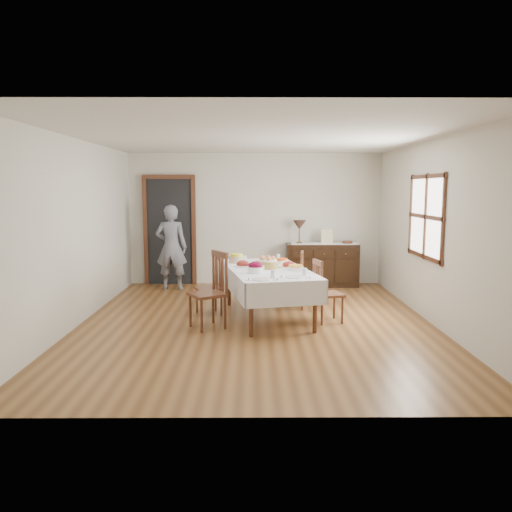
{
  "coord_description": "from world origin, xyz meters",
  "views": [
    {
      "loc": [
        -0.04,
        -6.96,
        1.9
      ],
      "look_at": [
        0.0,
        0.1,
        0.95
      ],
      "focal_mm": 35.0,
      "sensor_mm": 36.0,
      "label": 1
    }
  ],
  "objects_px": {
    "chair_left_near": "(211,289)",
    "chair_right_far": "(310,280)",
    "dining_table": "(267,274)",
    "chair_right_near": "(326,291)",
    "chair_left_far": "(212,285)",
    "sideboard": "(322,265)",
    "person": "(171,244)",
    "table_lamp": "(299,226)"
  },
  "relations": [
    {
      "from": "dining_table",
      "to": "chair_left_near",
      "type": "xyz_separation_m",
      "value": [
        -0.79,
        -0.52,
        -0.12
      ]
    },
    {
      "from": "dining_table",
      "to": "chair_left_far",
      "type": "distance_m",
      "value": 0.89
    },
    {
      "from": "dining_table",
      "to": "chair_right_far",
      "type": "distance_m",
      "value": 0.91
    },
    {
      "from": "sideboard",
      "to": "person",
      "type": "height_order",
      "value": "person"
    },
    {
      "from": "dining_table",
      "to": "chair_right_far",
      "type": "relative_size",
      "value": 2.54
    },
    {
      "from": "chair_left_near",
      "to": "chair_right_near",
      "type": "bearing_deg",
      "value": 67.47
    },
    {
      "from": "chair_right_near",
      "to": "person",
      "type": "distance_m",
      "value": 3.53
    },
    {
      "from": "sideboard",
      "to": "chair_left_near",
      "type": "bearing_deg",
      "value": -123.16
    },
    {
      "from": "sideboard",
      "to": "table_lamp",
      "type": "relative_size",
      "value": 3.04
    },
    {
      "from": "dining_table",
      "to": "person",
      "type": "height_order",
      "value": "person"
    },
    {
      "from": "sideboard",
      "to": "person",
      "type": "distance_m",
      "value": 2.95
    },
    {
      "from": "table_lamp",
      "to": "chair_left_near",
      "type": "bearing_deg",
      "value": -116.66
    },
    {
      "from": "dining_table",
      "to": "chair_right_near",
      "type": "height_order",
      "value": "chair_right_near"
    },
    {
      "from": "person",
      "to": "table_lamp",
      "type": "height_order",
      "value": "person"
    },
    {
      "from": "chair_right_near",
      "to": "sideboard",
      "type": "height_order",
      "value": "chair_right_near"
    },
    {
      "from": "chair_left_far",
      "to": "person",
      "type": "xyz_separation_m",
      "value": [
        -0.91,
        1.9,
        0.41
      ]
    },
    {
      "from": "chair_left_far",
      "to": "chair_right_near",
      "type": "distance_m",
      "value": 1.73
    },
    {
      "from": "chair_left_near",
      "to": "chair_right_far",
      "type": "distance_m",
      "value": 1.84
    },
    {
      "from": "chair_left_near",
      "to": "table_lamp",
      "type": "distance_m",
      "value": 3.37
    },
    {
      "from": "chair_right_far",
      "to": "dining_table",
      "type": "bearing_deg",
      "value": 137.15
    },
    {
      "from": "chair_left_far",
      "to": "person",
      "type": "bearing_deg",
      "value": -174.95
    },
    {
      "from": "chair_right_near",
      "to": "chair_right_far",
      "type": "xyz_separation_m",
      "value": [
        -0.14,
        0.83,
        0.01
      ]
    },
    {
      "from": "sideboard",
      "to": "person",
      "type": "bearing_deg",
      "value": -173.64
    },
    {
      "from": "chair_left_near",
      "to": "chair_right_far",
      "type": "relative_size",
      "value": 1.15
    },
    {
      "from": "chair_left_far",
      "to": "sideboard",
      "type": "xyz_separation_m",
      "value": [
        1.98,
        2.22,
        -0.03
      ]
    },
    {
      "from": "chair_left_near",
      "to": "chair_left_far",
      "type": "xyz_separation_m",
      "value": [
        -0.05,
        0.74,
        -0.08
      ]
    },
    {
      "from": "table_lamp",
      "to": "chair_left_far",
      "type": "bearing_deg",
      "value": -124.71
    },
    {
      "from": "chair_left_near",
      "to": "person",
      "type": "bearing_deg",
      "value": 168.21
    },
    {
      "from": "table_lamp",
      "to": "dining_table",
      "type": "bearing_deg",
      "value": -105.82
    },
    {
      "from": "dining_table",
      "to": "chair_left_far",
      "type": "xyz_separation_m",
      "value": [
        -0.84,
        0.22,
        -0.2
      ]
    },
    {
      "from": "chair_left_near",
      "to": "dining_table",
      "type": "bearing_deg",
      "value": 91.49
    },
    {
      "from": "chair_right_near",
      "to": "chair_right_far",
      "type": "height_order",
      "value": "chair_right_far"
    },
    {
      "from": "chair_right_near",
      "to": "table_lamp",
      "type": "xyz_separation_m",
      "value": [
        -0.14,
        2.68,
        0.74
      ]
    },
    {
      "from": "dining_table",
      "to": "chair_left_far",
      "type": "bearing_deg",
      "value": 153.82
    },
    {
      "from": "dining_table",
      "to": "chair_left_near",
      "type": "relative_size",
      "value": 2.21
    },
    {
      "from": "chair_left_near",
      "to": "sideboard",
      "type": "distance_m",
      "value": 3.54
    },
    {
      "from": "dining_table",
      "to": "sideboard",
      "type": "relative_size",
      "value": 1.67
    },
    {
      "from": "sideboard",
      "to": "chair_right_far",
      "type": "bearing_deg",
      "value": -103.63
    },
    {
      "from": "table_lamp",
      "to": "chair_right_near",
      "type": "bearing_deg",
      "value": -87.1
    },
    {
      "from": "chair_left_near",
      "to": "table_lamp",
      "type": "height_order",
      "value": "table_lamp"
    },
    {
      "from": "table_lamp",
      "to": "person",
      "type": "bearing_deg",
      "value": -172.68
    },
    {
      "from": "chair_left_near",
      "to": "chair_right_near",
      "type": "xyz_separation_m",
      "value": [
        1.62,
        0.27,
        -0.08
      ]
    }
  ]
}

